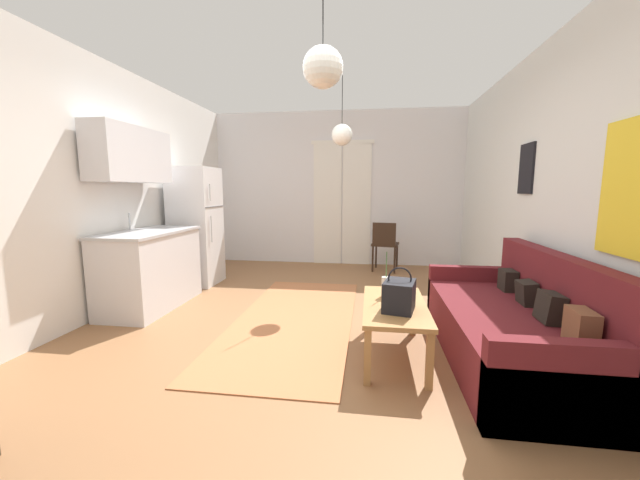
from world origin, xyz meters
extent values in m
cube|color=#8E603D|center=(0.00, 0.00, -0.05)|extent=(5.06, 7.28, 0.10)
cube|color=silver|center=(0.00, 3.39, 1.38)|extent=(4.66, 0.10, 2.75)
cube|color=white|center=(-0.15, 3.33, 1.09)|extent=(0.51, 0.02, 2.17)
cube|color=white|center=(0.38, 3.33, 1.09)|extent=(0.51, 0.02, 2.17)
cube|color=white|center=(0.11, 3.32, 2.20)|extent=(1.12, 0.03, 0.06)
cube|color=silver|center=(2.28, 0.00, 1.38)|extent=(0.10, 6.88, 2.75)
cube|color=black|center=(2.22, 0.83, 1.58)|extent=(0.02, 0.32, 0.51)
cube|color=white|center=(-2.28, 0.00, 1.38)|extent=(0.10, 6.88, 2.75)
cube|color=red|center=(-2.22, 0.82, 1.83)|extent=(0.02, 0.32, 0.40)
cube|color=#B26B42|center=(-0.14, 0.38, 0.01)|extent=(1.21, 2.90, 0.01)
cube|color=#5B191E|center=(1.71, -0.27, 0.21)|extent=(0.88, 1.98, 0.42)
cube|color=#5B191E|center=(2.08, -0.27, 0.44)|extent=(0.15, 1.98, 0.87)
cube|color=#5B191E|center=(1.71, -1.21, 0.28)|extent=(0.88, 0.11, 0.57)
cube|color=#5B191E|center=(1.71, 0.66, 0.28)|extent=(0.88, 0.11, 0.57)
cube|color=brown|center=(1.92, -0.88, 0.53)|extent=(0.14, 0.23, 0.22)
cube|color=black|center=(1.93, -0.49, 0.52)|extent=(0.14, 0.21, 0.23)
cube|color=black|center=(1.93, -0.09, 0.51)|extent=(0.14, 0.19, 0.21)
cube|color=black|center=(1.93, 0.33, 0.51)|extent=(0.12, 0.20, 0.20)
cube|color=#A87542|center=(0.84, -0.32, 0.43)|extent=(0.50, 1.03, 0.04)
cube|color=#A87542|center=(0.63, -0.80, 0.21)|extent=(0.05, 0.05, 0.41)
cube|color=#A87542|center=(1.05, -0.80, 0.21)|extent=(0.05, 0.05, 0.41)
cube|color=#A87542|center=(0.63, 0.15, 0.21)|extent=(0.05, 0.05, 0.41)
cube|color=#A87542|center=(1.05, 0.15, 0.21)|extent=(0.05, 0.05, 0.41)
cylinder|color=beige|center=(0.77, -0.13, 0.53)|extent=(0.08, 0.08, 0.17)
cylinder|color=#477F42|center=(0.77, -0.13, 0.73)|extent=(0.01, 0.01, 0.22)
cube|color=black|center=(0.86, -0.48, 0.56)|extent=(0.28, 0.32, 0.23)
torus|color=black|center=(0.86, -0.48, 0.70)|extent=(0.18, 0.01, 0.18)
cube|color=white|center=(-1.86, 1.64, 0.84)|extent=(0.58, 0.61, 1.68)
cube|color=#4C4C51|center=(-1.56, 1.64, 1.13)|extent=(0.01, 0.59, 0.01)
cylinder|color=#B7BABF|center=(-1.55, 1.47, 1.33)|extent=(0.02, 0.02, 0.23)
cylinder|color=#B7BABF|center=(-1.55, 1.47, 0.82)|extent=(0.02, 0.02, 0.37)
cube|color=silver|center=(-1.89, 0.55, 0.43)|extent=(0.61, 1.23, 0.87)
cube|color=#B7BABF|center=(-1.89, 0.55, 0.88)|extent=(0.64, 1.26, 0.03)
cube|color=#999BA0|center=(-1.89, 0.59, 0.84)|extent=(0.36, 0.40, 0.10)
cylinder|color=#B7BABF|center=(-2.13, 0.59, 1.00)|extent=(0.02, 0.02, 0.20)
cube|color=silver|center=(-2.03, 0.55, 1.75)|extent=(0.32, 1.11, 0.60)
cylinder|color=black|center=(1.10, 2.99, 0.22)|extent=(0.03, 0.03, 0.44)
cylinder|color=black|center=(0.74, 3.05, 0.22)|extent=(0.03, 0.03, 0.44)
cylinder|color=black|center=(1.04, 2.65, 0.22)|extent=(0.03, 0.03, 0.44)
cylinder|color=black|center=(0.68, 2.72, 0.22)|extent=(0.03, 0.03, 0.44)
cube|color=black|center=(0.89, 2.85, 0.45)|extent=(0.48, 0.47, 0.04)
cube|color=black|center=(0.86, 2.67, 0.65)|extent=(0.38, 0.10, 0.37)
cylinder|color=black|center=(0.28, -0.55, 2.56)|extent=(0.01, 0.01, 0.39)
sphere|color=white|center=(0.28, -0.55, 2.22)|extent=(0.29, 0.29, 0.29)
cylinder|color=black|center=(0.26, 1.43, 2.47)|extent=(0.01, 0.01, 0.58)
sphere|color=white|center=(0.26, 1.43, 2.05)|extent=(0.27, 0.27, 0.27)
camera|label=1|loc=(0.63, -3.17, 1.37)|focal=20.00mm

